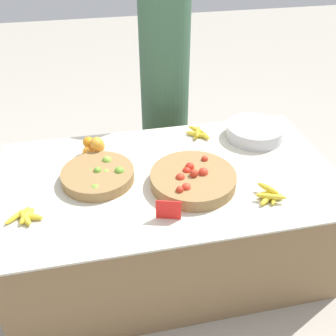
% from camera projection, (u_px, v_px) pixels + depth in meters
% --- Properties ---
extents(ground_plane, '(12.00, 12.00, 0.00)m').
position_uv_depth(ground_plane, '(168.00, 257.00, 2.55)').
color(ground_plane, '#ADA599').
extents(market_table, '(1.88, 1.06, 0.66)m').
position_uv_depth(market_table, '(168.00, 219.00, 2.36)').
color(market_table, olive).
rests_on(market_table, ground_plane).
extents(lime_bowl, '(0.39, 0.39, 0.08)m').
position_uv_depth(lime_bowl, '(99.00, 175.00, 2.11)').
color(lime_bowl, olive).
rests_on(lime_bowl, market_table).
extents(tomato_basket, '(0.46, 0.46, 0.11)m').
position_uv_depth(tomato_basket, '(193.00, 179.00, 2.08)').
color(tomato_basket, olive).
rests_on(tomato_basket, market_table).
extents(orange_pile, '(0.13, 0.14, 0.14)m').
position_uv_depth(orange_pile, '(93.00, 146.00, 2.30)').
color(orange_pile, orange).
rests_on(orange_pile, market_table).
extents(metal_bowl, '(0.36, 0.36, 0.08)m').
position_uv_depth(metal_bowl, '(254.00, 132.00, 2.48)').
color(metal_bowl, '#B7B7BF').
rests_on(metal_bowl, market_table).
extents(price_sign, '(0.12, 0.04, 0.11)m').
position_uv_depth(price_sign, '(168.00, 210.00, 1.85)').
color(price_sign, red).
rests_on(price_sign, market_table).
extents(banana_bunch_front_left, '(0.16, 0.16, 0.06)m').
position_uv_depth(banana_bunch_front_left, '(270.00, 195.00, 1.99)').
color(banana_bunch_front_left, yellow).
rests_on(banana_bunch_front_left, market_table).
extents(banana_bunch_middle_right, '(0.15, 0.16, 0.05)m').
position_uv_depth(banana_bunch_middle_right, '(199.00, 133.00, 2.50)').
color(banana_bunch_middle_right, yellow).
rests_on(banana_bunch_middle_right, market_table).
extents(banana_bunch_middle_left, '(0.19, 0.15, 0.04)m').
position_uv_depth(banana_bunch_middle_left, '(25.00, 216.00, 1.87)').
color(banana_bunch_middle_left, yellow).
rests_on(banana_bunch_middle_left, market_table).
extents(vendor_person, '(0.35, 0.35, 1.73)m').
position_uv_depth(vendor_person, '(165.00, 84.00, 2.85)').
color(vendor_person, '#385B42').
rests_on(vendor_person, ground_plane).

